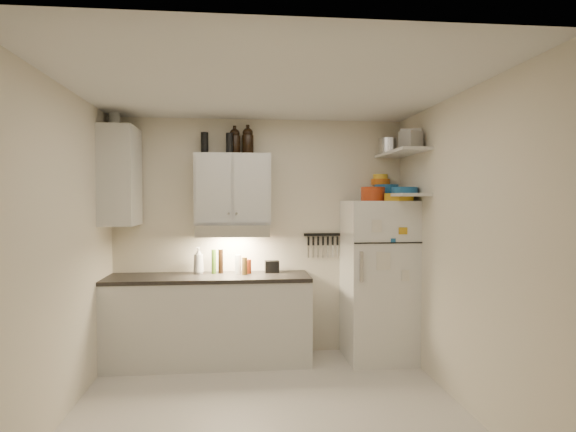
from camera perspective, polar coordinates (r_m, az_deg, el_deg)
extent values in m
cube|color=silver|center=(4.22, -2.30, -22.14)|extent=(3.20, 3.00, 0.02)
cube|color=silver|center=(3.96, -2.35, 15.07)|extent=(3.20, 3.00, 0.02)
cube|color=beige|center=(5.38, -3.32, -2.46)|extent=(3.20, 0.02, 2.60)
cube|color=beige|center=(4.10, -25.44, -3.99)|extent=(0.02, 3.00, 2.60)
cube|color=beige|center=(4.29, 19.75, -3.68)|extent=(0.02, 3.00, 2.60)
cube|color=silver|center=(5.21, -9.34, -12.21)|extent=(2.10, 0.60, 0.88)
cube|color=black|center=(5.12, -9.37, -7.21)|extent=(2.10, 0.62, 0.04)
cube|color=silver|center=(5.18, -6.57, 3.18)|extent=(0.80, 0.33, 0.75)
cube|color=silver|center=(5.19, -19.26, 4.46)|extent=(0.33, 0.55, 1.00)
cube|color=silver|center=(5.13, -6.56, -1.67)|extent=(0.76, 0.46, 0.12)
cube|color=white|center=(5.29, 10.63, -7.47)|extent=(0.70, 0.68, 1.70)
cube|color=silver|center=(5.18, 13.29, 7.30)|extent=(0.30, 0.95, 0.03)
cube|color=silver|center=(5.15, 13.26, 2.42)|extent=(0.30, 0.95, 0.03)
cube|color=black|center=(5.43, 4.10, -2.21)|extent=(0.42, 0.02, 0.03)
cylinder|color=#AF3614|center=(5.18, 10.03, 2.59)|extent=(0.29, 0.29, 0.15)
cube|color=gold|center=(5.04, 12.99, 2.20)|extent=(0.26, 0.28, 0.08)
cylinder|color=silver|center=(5.23, 10.89, 2.35)|extent=(0.08, 0.08, 0.10)
cylinder|color=silver|center=(5.47, 11.94, 8.08)|extent=(0.25, 0.25, 0.17)
cube|color=#AAAAAD|center=(5.13, 14.35, 8.70)|extent=(0.27, 0.26, 0.21)
cube|color=#AAAAAD|center=(4.95, 14.34, 8.71)|extent=(0.23, 0.23, 0.17)
cylinder|color=#1B5A96|center=(5.45, 11.60, 3.12)|extent=(0.26, 0.26, 0.11)
cylinder|color=#CB6013|center=(5.49, 10.90, 3.99)|extent=(0.21, 0.21, 0.06)
cylinder|color=gold|center=(5.50, 10.90, 4.60)|extent=(0.16, 0.16, 0.05)
cylinder|color=#1B5A96|center=(5.08, 13.65, 2.97)|extent=(0.35, 0.35, 0.07)
cylinder|color=black|center=(5.18, -6.95, 8.54)|extent=(0.09, 0.09, 0.22)
cylinder|color=black|center=(5.29, -9.86, 8.48)|extent=(0.10, 0.10, 0.23)
cylinder|color=silver|center=(5.33, -19.90, 10.65)|extent=(0.13, 0.13, 0.16)
imported|color=silver|center=(5.24, -10.55, -5.01)|extent=(0.16, 0.16, 0.32)
cylinder|color=brown|center=(5.12, -5.17, -5.92)|extent=(0.06, 0.06, 0.18)
cylinder|color=#3D6619|center=(5.23, -8.79, -5.36)|extent=(0.06, 0.06, 0.26)
cylinder|color=black|center=(5.24, -7.98, -5.35)|extent=(0.07, 0.07, 0.26)
cylinder|color=silver|center=(5.20, -5.94, -5.71)|extent=(0.07, 0.07, 0.20)
cylinder|color=#AF3614|center=(5.21, -4.78, -5.96)|extent=(0.09, 0.09, 0.15)
cube|color=black|center=(5.26, -1.92, -6.01)|extent=(0.15, 0.11, 0.13)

